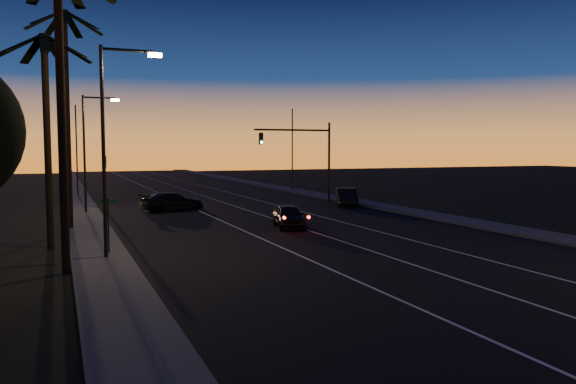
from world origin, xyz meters
name	(u,v)px	position (x,y,z in m)	size (l,w,h in m)	color
road	(268,220)	(0.00, 30.00, 0.01)	(20.00, 170.00, 0.01)	black
sidewalk_left	(89,228)	(-11.20, 30.00, 0.08)	(2.40, 170.00, 0.16)	#3D3D3A
sidewalk_right	(410,211)	(11.20, 30.00, 0.08)	(2.40, 170.00, 0.16)	#3D3D3A
lane_stripe_left	(224,222)	(-3.00, 30.00, 0.02)	(0.12, 160.00, 0.01)	silver
lane_stripe_mid	(275,219)	(0.50, 30.00, 0.02)	(0.12, 160.00, 0.01)	silver
lane_stripe_right	(322,217)	(4.00, 30.00, 0.02)	(0.12, 160.00, 0.01)	silver
palm_near	(61,85)	(-12.60, 18.00, 7.07)	(4.25, 4.16, 11.53)	black
palm_mid	(47,116)	(-13.20, 24.00, 6.25)	(4.25, 4.16, 10.03)	black
palm_far	(67,98)	(-12.20, 30.00, 7.61)	(4.25, 4.16, 12.53)	black
streetlight_left_near	(111,135)	(-10.70, 20.00, 5.32)	(2.55, 0.26, 9.00)	black
streetlight_left_far	(89,144)	(-10.69, 38.00, 5.06)	(2.55, 0.26, 8.50)	black
street_sign	(108,219)	(-10.80, 21.00, 1.66)	(0.70, 0.06, 2.60)	black
signal_mast	(305,148)	(7.14, 39.99, 4.78)	(7.10, 0.41, 7.00)	black
signal_post	(105,173)	(-9.50, 39.98, 2.89)	(0.28, 0.37, 4.20)	black
far_pole_left	(77,151)	(-11.00, 55.00, 4.50)	(0.14, 0.14, 9.00)	black
far_pole_right	(292,150)	(11.00, 52.00, 4.50)	(0.14, 0.14, 9.00)	black
lead_car	(289,216)	(-0.09, 26.09, 0.70)	(2.51, 4.73, 1.38)	black
right_car	(346,197)	(9.00, 35.80, 0.74)	(3.12, 4.65, 1.45)	black
cross_car	(173,202)	(-4.82, 37.66, 0.71)	(5.16, 3.04, 1.40)	black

